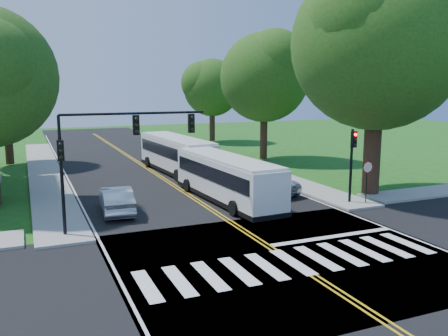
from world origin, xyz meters
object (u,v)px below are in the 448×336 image
signal_ne (352,156)px  dark_sedan (229,168)px  bus_lead (226,178)px  bus_follow (176,154)px  suv (267,183)px  signal_nw (112,143)px  hatchback (116,200)px

signal_ne → dark_sedan: bearing=105.1°
bus_lead → bus_follow: bus_follow is taller
bus_follow → suv: bus_follow is taller
signal_nw → signal_ne: 14.13m
bus_lead → suv: 3.53m
bus_follow → signal_nw: bearing=58.2°
hatchback → suv: 10.17m
signal_ne → dark_sedan: (-3.05, 11.31, -2.32)m
bus_lead → hatchback: bearing=-1.5°
signal_ne → hatchback: 13.97m
dark_sedan → signal_ne: bearing=109.4°
bus_follow → dark_sedan: size_ratio=2.65×
hatchback → signal_ne: bearing=170.0°
signal_ne → dark_sedan: signal_ne is taller
signal_ne → hatchback: size_ratio=0.95×
suv → dark_sedan: 6.76m
signal_nw → signal_ne: size_ratio=1.62×
bus_follow → suv: (3.24, -9.71, -0.89)m
signal_nw → hatchback: 5.03m
bus_lead → dark_sedan: size_ratio=2.51×
signal_nw → suv: bearing=22.9°
dark_sedan → hatchback: bearing=41.7°
signal_ne → suv: size_ratio=0.91×
signal_nw → signal_ne: bearing=0.0°
dark_sedan → signal_nw: bearing=50.1°
hatchback → suv: hatchback is taller
dark_sedan → bus_lead: bearing=69.5°
bus_lead → suv: (3.32, 0.90, -0.80)m
signal_ne → bus_lead: (-6.58, 3.65, -1.48)m
bus_follow → bus_lead: bearing=85.7°
bus_lead → dark_sedan: bus_lead is taller
suv → signal_ne: bearing=113.9°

